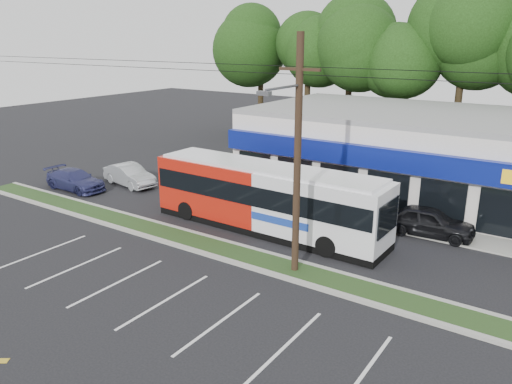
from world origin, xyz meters
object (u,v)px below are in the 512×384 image
object	(u,v)px
car_silver	(130,175)
pedestrian_b	(346,204)
car_dark	(429,221)
metrobus	(267,196)
car_blue	(75,180)
pedestrian_a	(381,211)
utility_pole	(293,150)

from	to	relation	value
car_silver	pedestrian_b	size ratio (longest dim) A/B	2.56
car_dark	pedestrian_b	distance (m)	4.60
metrobus	car_blue	bearing A→B (deg)	-175.24
car_dark	car_blue	distance (m)	22.53
car_dark	pedestrian_b	bearing A→B (deg)	86.29
car_dark	pedestrian_a	bearing A→B (deg)	86.29
pedestrian_b	utility_pole	bearing A→B (deg)	85.68
metrobus	car_silver	xyz separation A→B (m)	(-12.38, 1.73, -1.13)
metrobus	car_dark	bearing A→B (deg)	29.49
utility_pole	car_blue	world-z (taller)	utility_pole
pedestrian_b	car_dark	bearing A→B (deg)	169.41
car_dark	car_silver	distance (m)	19.84
metrobus	pedestrian_a	world-z (taller)	metrobus
metrobus	pedestrian_b	xyz separation A→B (m)	(2.72, 4.00, -1.00)
car_silver	car_blue	world-z (taller)	car_silver
pedestrian_a	pedestrian_b	bearing A→B (deg)	-28.66
utility_pole	metrobus	size ratio (longest dim) A/B	3.81
utility_pole	metrobus	bearing A→B (deg)	134.86
utility_pole	car_dark	size ratio (longest dim) A/B	11.12
pedestrian_a	pedestrian_b	world-z (taller)	pedestrian_b
pedestrian_a	metrobus	bearing A→B (deg)	11.43
metrobus	car_blue	distance (m)	14.72
metrobus	pedestrian_b	world-z (taller)	metrobus
metrobus	car_silver	bearing A→B (deg)	172.89
car_silver	car_blue	distance (m)	3.55
metrobus	car_silver	distance (m)	12.55
car_blue	pedestrian_a	distance (m)	20.03
metrobus	pedestrian_a	bearing A→B (deg)	40.94
pedestrian_a	car_dark	bearing A→B (deg)	151.34
utility_pole	car_dark	distance (m)	9.65
car_blue	metrobus	bearing A→B (deg)	-85.64
car_dark	pedestrian_a	distance (m)	2.57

